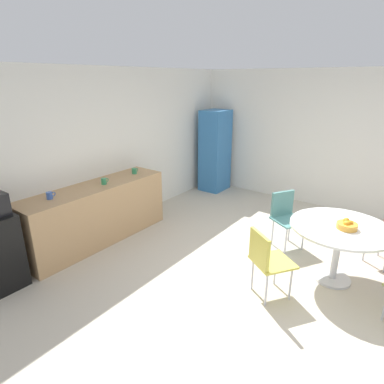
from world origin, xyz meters
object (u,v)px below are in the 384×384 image
at_px(fruit_bowl, 347,225).
at_px(mug_green, 50,195).
at_px(chair_yellow, 266,257).
at_px(locker_cabinet, 215,151).
at_px(chair_teal, 286,213).
at_px(mug_red, 104,181).
at_px(round_table, 339,235).
at_px(mug_white, 134,171).

distance_m(fruit_bowl, mug_green, 3.76).
bearing_deg(chair_yellow, locker_cabinet, 41.35).
distance_m(chair_teal, mug_red, 2.77).
distance_m(locker_cabinet, chair_teal, 2.80).
xyz_separation_m(chair_teal, chair_yellow, (-1.34, -0.29, 0.00)).
relative_size(locker_cabinet, round_table, 1.51).
distance_m(fruit_bowl, mug_red, 3.38).
xyz_separation_m(chair_yellow, mug_red, (-0.11, 2.61, 0.43)).
bearing_deg(chair_teal, chair_yellow, -167.70).
relative_size(round_table, mug_red, 9.13).
xyz_separation_m(round_table, mug_red, (-0.94, 3.19, 0.32)).
bearing_deg(fruit_bowl, locker_cabinet, 56.41).
height_order(chair_teal, mug_green, mug_green).
bearing_deg(fruit_bowl, mug_white, 93.88).
relative_size(locker_cabinet, chair_teal, 2.14).
bearing_deg(chair_teal, mug_white, 108.14).
distance_m(round_table, chair_yellow, 1.01).
bearing_deg(mug_red, chair_yellow, -87.57).
relative_size(round_table, chair_teal, 1.42).
distance_m(round_table, chair_teal, 1.01).
xyz_separation_m(chair_yellow, mug_green, (-0.95, 2.69, 0.43)).
distance_m(locker_cabinet, mug_white, 2.36).
bearing_deg(mug_white, chair_teal, -71.86).
distance_m(locker_cabinet, chair_yellow, 3.91).
bearing_deg(round_table, mug_white, 94.65).
height_order(round_table, fruit_bowl, fruit_bowl).
height_order(round_table, chair_teal, chair_teal).
distance_m(locker_cabinet, round_table, 3.79).
relative_size(fruit_bowl, mug_red, 1.81).
xyz_separation_m(mug_white, mug_green, (-1.51, 0.03, 0.00)).
bearing_deg(mug_white, mug_green, 178.98).
bearing_deg(round_table, locker_cabinet, 56.34).
xyz_separation_m(chair_teal, mug_white, (-0.78, 2.37, 0.43)).
height_order(chair_yellow, mug_red, mug_red).
relative_size(mug_green, mug_red, 1.00).
bearing_deg(mug_white, mug_red, -175.79).
xyz_separation_m(locker_cabinet, fruit_bowl, (-2.14, -3.21, -0.09)).
bearing_deg(mug_red, chair_teal, -57.97).
bearing_deg(mug_green, chair_teal, -46.32).
bearing_deg(locker_cabinet, mug_white, 177.82).
bearing_deg(chair_yellow, mug_red, 92.43).
bearing_deg(mug_red, mug_white, 4.21).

